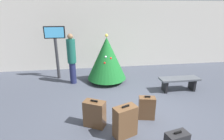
{
  "coord_description": "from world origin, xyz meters",
  "views": [
    {
      "loc": [
        -1.29,
        -4.2,
        2.7
      ],
      "look_at": [
        -0.52,
        0.99,
        0.9
      ],
      "focal_mm": 27.84,
      "sensor_mm": 36.0,
      "label": 1
    }
  ],
  "objects_px": {
    "holiday_tree": "(107,58)",
    "flight_info_kiosk": "(56,44)",
    "suitcase_0": "(125,121)",
    "suitcase_2": "(95,114)",
    "traveller_0": "(72,58)",
    "waiting_bench": "(179,81)",
    "suitcase_3": "(147,108)"
  },
  "relations": [
    {
      "from": "suitcase_0",
      "to": "suitcase_2",
      "type": "height_order",
      "value": "suitcase_0"
    },
    {
      "from": "suitcase_3",
      "to": "flight_info_kiosk",
      "type": "bearing_deg",
      "value": 129.02
    },
    {
      "from": "waiting_bench",
      "to": "traveller_0",
      "type": "bearing_deg",
      "value": 161.36
    },
    {
      "from": "traveller_0",
      "to": "suitcase_2",
      "type": "bearing_deg",
      "value": -76.26
    },
    {
      "from": "flight_info_kiosk",
      "to": "waiting_bench",
      "type": "height_order",
      "value": "flight_info_kiosk"
    },
    {
      "from": "traveller_0",
      "to": "suitcase_2",
      "type": "distance_m",
      "value": 2.98
    },
    {
      "from": "suitcase_3",
      "to": "holiday_tree",
      "type": "bearing_deg",
      "value": 105.05
    },
    {
      "from": "traveller_0",
      "to": "suitcase_0",
      "type": "height_order",
      "value": "traveller_0"
    },
    {
      "from": "suitcase_2",
      "to": "flight_info_kiosk",
      "type": "bearing_deg",
      "value": 111.11
    },
    {
      "from": "suitcase_2",
      "to": "waiting_bench",
      "type": "bearing_deg",
      "value": 27.23
    },
    {
      "from": "suitcase_0",
      "to": "suitcase_2",
      "type": "distance_m",
      "value": 0.8
    },
    {
      "from": "traveller_0",
      "to": "suitcase_0",
      "type": "bearing_deg",
      "value": -67.65
    },
    {
      "from": "flight_info_kiosk",
      "to": "suitcase_0",
      "type": "relative_size",
      "value": 2.78
    },
    {
      "from": "traveller_0",
      "to": "suitcase_2",
      "type": "height_order",
      "value": "traveller_0"
    },
    {
      "from": "flight_info_kiosk",
      "to": "suitcase_0",
      "type": "distance_m",
      "value": 4.49
    },
    {
      "from": "waiting_bench",
      "to": "suitcase_0",
      "type": "distance_m",
      "value": 3.12
    },
    {
      "from": "holiday_tree",
      "to": "flight_info_kiosk",
      "type": "xyz_separation_m",
      "value": [
        -1.96,
        0.62,
        0.5
      ]
    },
    {
      "from": "flight_info_kiosk",
      "to": "suitcase_0",
      "type": "xyz_separation_m",
      "value": [
        1.98,
        -3.88,
        -1.09
      ]
    },
    {
      "from": "suitcase_0",
      "to": "suitcase_3",
      "type": "bearing_deg",
      "value": 39.37
    },
    {
      "from": "waiting_bench",
      "to": "suitcase_0",
      "type": "relative_size",
      "value": 1.8
    },
    {
      "from": "holiday_tree",
      "to": "waiting_bench",
      "type": "xyz_separation_m",
      "value": [
        2.4,
        -1.25,
        -0.6
      ]
    },
    {
      "from": "flight_info_kiosk",
      "to": "waiting_bench",
      "type": "xyz_separation_m",
      "value": [
        4.36,
        -1.87,
        -1.1
      ]
    },
    {
      "from": "suitcase_3",
      "to": "waiting_bench",
      "type": "bearing_deg",
      "value": 40.58
    },
    {
      "from": "suitcase_0",
      "to": "flight_info_kiosk",
      "type": "bearing_deg",
      "value": 117.01
    },
    {
      "from": "suitcase_0",
      "to": "traveller_0",
      "type": "bearing_deg",
      "value": 112.35
    },
    {
      "from": "suitcase_0",
      "to": "suitcase_2",
      "type": "xyz_separation_m",
      "value": [
        -0.65,
        0.45,
        -0.03
      ]
    },
    {
      "from": "waiting_bench",
      "to": "suitcase_3",
      "type": "height_order",
      "value": "suitcase_3"
    },
    {
      "from": "waiting_bench",
      "to": "suitcase_0",
      "type": "xyz_separation_m",
      "value": [
        -2.38,
        -2.01,
        0.01
      ]
    },
    {
      "from": "waiting_bench",
      "to": "flight_info_kiosk",
      "type": "bearing_deg",
      "value": 156.77
    },
    {
      "from": "flight_info_kiosk",
      "to": "suitcase_2",
      "type": "bearing_deg",
      "value": -68.89
    },
    {
      "from": "holiday_tree",
      "to": "traveller_0",
      "type": "distance_m",
      "value": 1.32
    },
    {
      "from": "suitcase_0",
      "to": "suitcase_2",
      "type": "bearing_deg",
      "value": 145.46
    }
  ]
}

